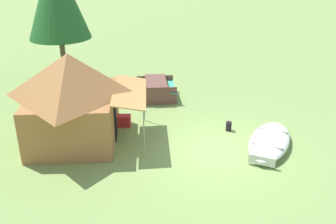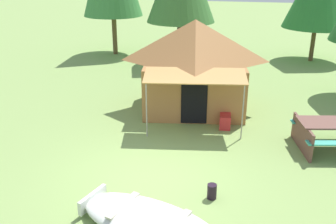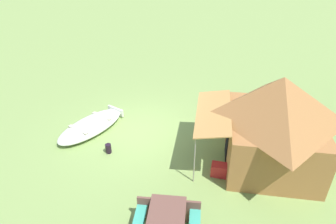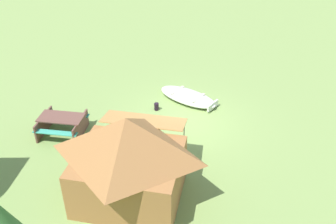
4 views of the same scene
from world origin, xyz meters
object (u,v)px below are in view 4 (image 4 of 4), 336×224
canvas_cabin_tent (128,158)px  cooler_box (118,157)px  beached_rowboat (188,97)px  picnic_table (62,123)px  fuel_can (156,107)px

canvas_cabin_tent → cooler_box: bearing=-49.9°
canvas_cabin_tent → beached_rowboat: bearing=-88.6°
picnic_table → cooler_box: 2.85m
canvas_cabin_tent → cooler_box: (1.13, -1.34, -1.29)m
fuel_can → picnic_table: bearing=46.4°
canvas_cabin_tent → picnic_table: bearing=-28.7°
beached_rowboat → cooler_box: cooler_box is taller
beached_rowboat → fuel_can: bearing=50.6°
beached_rowboat → picnic_table: size_ratio=1.56×
picnic_table → cooler_box: size_ratio=4.07×
picnic_table → cooler_box: picnic_table is taller
canvas_cabin_tent → cooler_box: size_ratio=8.69×
picnic_table → fuel_can: (-2.71, -2.85, -0.32)m
picnic_table → fuel_can: size_ratio=6.13×
beached_rowboat → picnic_table: (3.71, 4.07, 0.28)m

